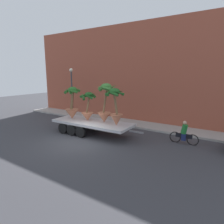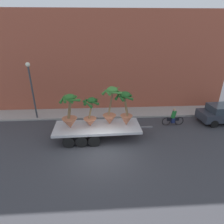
{
  "view_description": "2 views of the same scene",
  "coord_description": "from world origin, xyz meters",
  "px_view_note": "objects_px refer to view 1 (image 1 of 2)",
  "views": [
    {
      "loc": [
        8.73,
        -9.29,
        4.51
      ],
      "look_at": [
        1.34,
        1.93,
        1.86
      ],
      "focal_mm": 31.73,
      "sensor_mm": 36.0,
      "label": 1
    },
    {
      "loc": [
        0.02,
        -10.2,
        7.44
      ],
      "look_at": [
        0.75,
        2.41,
        1.8
      ],
      "focal_mm": 30.23,
      "sensor_mm": 36.0,
      "label": 2
    }
  ],
  "objects_px": {
    "potted_palm_rear": "(72,105)",
    "potted_palm_extra": "(88,108)",
    "street_lamp": "(72,86)",
    "flatbed_trailer": "(89,124)",
    "potted_palm_front": "(105,105)",
    "potted_palm_middle": "(116,108)",
    "cyclist": "(184,134)"
  },
  "relations": [
    {
      "from": "potted_palm_rear",
      "to": "potted_palm_extra",
      "type": "height_order",
      "value": "potted_palm_rear"
    },
    {
      "from": "potted_palm_middle",
      "to": "potted_palm_front",
      "type": "distance_m",
      "value": 1.09
    },
    {
      "from": "flatbed_trailer",
      "to": "potted_palm_front",
      "type": "height_order",
      "value": "potted_palm_front"
    },
    {
      "from": "street_lamp",
      "to": "cyclist",
      "type": "bearing_deg",
      "value": -8.8
    },
    {
      "from": "flatbed_trailer",
      "to": "potted_palm_rear",
      "type": "relative_size",
      "value": 2.87
    },
    {
      "from": "potted_palm_rear",
      "to": "street_lamp",
      "type": "bearing_deg",
      "value": 134.53
    },
    {
      "from": "potted_palm_front",
      "to": "potted_palm_rear",
      "type": "bearing_deg",
      "value": -170.96
    },
    {
      "from": "potted_palm_rear",
      "to": "cyclist",
      "type": "relative_size",
      "value": 1.36
    },
    {
      "from": "potted_palm_middle",
      "to": "potted_palm_front",
      "type": "xyz_separation_m",
      "value": [
        -1.05,
        0.27,
        0.09
      ]
    },
    {
      "from": "flatbed_trailer",
      "to": "potted_palm_front",
      "type": "xyz_separation_m",
      "value": [
        1.24,
        0.3,
        1.5
      ]
    },
    {
      "from": "potted_palm_middle",
      "to": "potted_palm_front",
      "type": "height_order",
      "value": "potted_palm_front"
    },
    {
      "from": "flatbed_trailer",
      "to": "cyclist",
      "type": "bearing_deg",
      "value": 14.56
    },
    {
      "from": "street_lamp",
      "to": "potted_palm_extra",
      "type": "bearing_deg",
      "value": -34.46
    },
    {
      "from": "potted_palm_front",
      "to": "potted_palm_extra",
      "type": "xyz_separation_m",
      "value": [
        -1.42,
        -0.23,
        -0.33
      ]
    },
    {
      "from": "potted_palm_rear",
      "to": "potted_palm_middle",
      "type": "height_order",
      "value": "potted_palm_middle"
    },
    {
      "from": "potted_palm_rear",
      "to": "potted_palm_middle",
      "type": "relative_size",
      "value": 0.98
    },
    {
      "from": "potted_palm_middle",
      "to": "cyclist",
      "type": "bearing_deg",
      "value": 21.44
    },
    {
      "from": "potted_palm_front",
      "to": "flatbed_trailer",
      "type": "bearing_deg",
      "value": -166.21
    },
    {
      "from": "potted_palm_rear",
      "to": "potted_palm_middle",
      "type": "xyz_separation_m",
      "value": [
        3.87,
        0.18,
        0.14
      ]
    },
    {
      "from": "potted_palm_extra",
      "to": "street_lamp",
      "type": "distance_m",
      "value": 6.18
    },
    {
      "from": "potted_palm_extra",
      "to": "flatbed_trailer",
      "type": "bearing_deg",
      "value": -22.72
    },
    {
      "from": "cyclist",
      "to": "street_lamp",
      "type": "xyz_separation_m",
      "value": [
        -11.65,
        1.8,
        2.56
      ]
    },
    {
      "from": "cyclist",
      "to": "potted_palm_extra",
      "type": "bearing_deg",
      "value": -166.41
    },
    {
      "from": "flatbed_trailer",
      "to": "potted_palm_middle",
      "type": "bearing_deg",
      "value": 0.93
    },
    {
      "from": "potted_palm_extra",
      "to": "potted_palm_middle",
      "type": "bearing_deg",
      "value": -0.85
    },
    {
      "from": "potted_palm_rear",
      "to": "street_lamp",
      "type": "relative_size",
      "value": 0.52
    },
    {
      "from": "flatbed_trailer",
      "to": "street_lamp",
      "type": "distance_m",
      "value": 6.7
    },
    {
      "from": "potted_palm_extra",
      "to": "cyclist",
      "type": "distance_m",
      "value": 6.98
    },
    {
      "from": "potted_palm_rear",
      "to": "potted_palm_front",
      "type": "xyz_separation_m",
      "value": [
        2.82,
        0.45,
        0.23
      ]
    },
    {
      "from": "potted_palm_front",
      "to": "cyclist",
      "type": "relative_size",
      "value": 1.54
    },
    {
      "from": "flatbed_trailer",
      "to": "potted_palm_rear",
      "type": "height_order",
      "value": "potted_palm_rear"
    },
    {
      "from": "potted_palm_middle",
      "to": "street_lamp",
      "type": "xyz_separation_m",
      "value": [
        -7.45,
        3.45,
        1.05
      ]
    }
  ]
}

